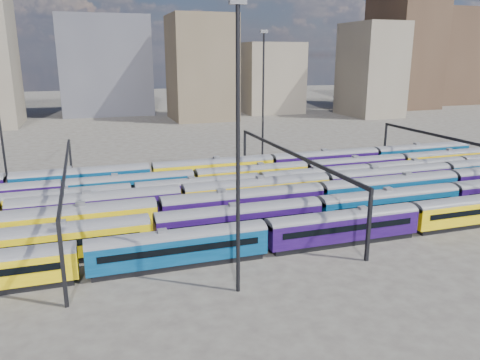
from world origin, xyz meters
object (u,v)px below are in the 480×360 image
object	(u,v)px
rake_0	(413,215)
mast_2	(238,142)
rake_1	(152,228)
rake_2	(62,221)

from	to	relation	value
rake_0	mast_2	bearing A→B (deg)	-164.10
rake_1	mast_2	distance (m)	17.60
rake_0	mast_2	distance (m)	28.03
rake_0	rake_1	world-z (taller)	rake_1
rake_0	rake_2	size ratio (longest dim) A/B	0.75
rake_1	mast_2	size ratio (longest dim) A/B	4.79
rake_1	rake_2	xyz separation A→B (m)	(-9.49, 5.00, 0.18)
mast_2	rake_0	bearing A→B (deg)	15.90
rake_1	rake_0	bearing A→B (deg)	-9.25
rake_0	mast_2	world-z (taller)	mast_2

